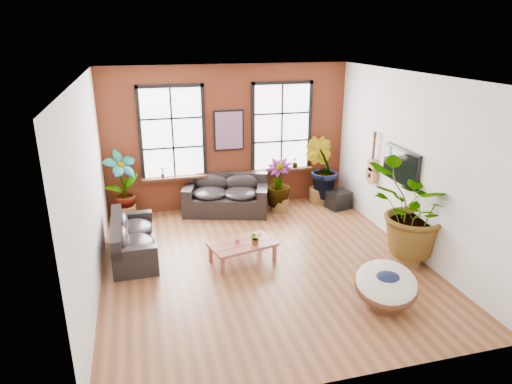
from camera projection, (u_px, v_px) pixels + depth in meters
room at (262, 174)px, 8.33m from camera, size 6.04×6.54×3.54m
sofa_back at (226, 196)px, 11.15m from camera, size 2.20×1.51×0.92m
sofa_left at (131, 240)px, 8.95m from camera, size 0.84×1.95×0.77m
coffee_table at (242, 245)px, 8.72m from camera, size 1.37×0.98×0.48m
papasan_chair at (386, 285)px, 7.27m from camera, size 1.29×1.29×0.75m
poster at (229, 130)px, 11.02m from camera, size 0.74×0.06×0.98m
tv_wall_unit at (392, 167)px, 9.51m from camera, size 0.13×1.86×1.20m
media_box at (339, 200)px, 11.44m from camera, size 0.62×0.55×0.44m
pot_back_left at (126, 213)px, 10.73m from camera, size 0.54×0.54×0.35m
pot_back_right at (319, 195)px, 11.86m from camera, size 0.68×0.68×0.39m
pot_right_wall at (408, 254)px, 8.74m from camera, size 0.53×0.53×0.37m
pot_mid at (279, 204)px, 11.31m from camera, size 0.49×0.49×0.33m
floor_plant_back_left at (122, 183)px, 10.49m from camera, size 0.98×0.89×1.54m
floor_plant_back_right at (321, 168)px, 11.60m from camera, size 1.09×1.07×1.54m
floor_plant_right_wall at (414, 211)px, 8.44m from camera, size 2.03×1.89×1.83m
floor_plant_mid at (278, 183)px, 11.14m from camera, size 0.91×0.91×1.16m
table_plant at (256, 238)px, 8.61m from camera, size 0.28×0.26×0.26m
sill_plant_left at (162, 172)px, 10.89m from camera, size 0.17×0.17×0.27m
sill_plant_right at (295, 163)px, 11.69m from camera, size 0.19×0.19×0.27m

